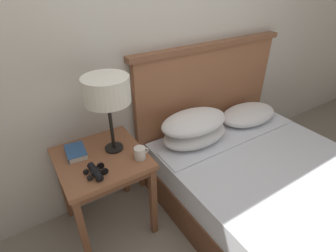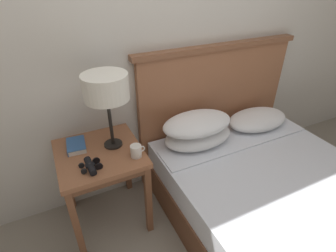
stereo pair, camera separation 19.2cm
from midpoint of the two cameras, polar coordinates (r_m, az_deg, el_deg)
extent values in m
plane|color=gray|center=(2.15, 7.39, -24.92)|extent=(20.00, 20.00, 0.00)
cube|color=beige|center=(2.05, -7.60, 17.67)|extent=(8.00, 0.06, 2.60)
cube|color=brown|center=(1.88, -17.30, -6.88)|extent=(0.58, 0.58, 0.04)
cube|color=brown|center=(1.91, -17.09, -7.90)|extent=(0.55, 0.55, 0.05)
cube|color=brown|center=(1.91, -20.89, -21.42)|extent=(0.04, 0.04, 0.64)
cube|color=brown|center=(1.98, -6.13, -16.22)|extent=(0.04, 0.04, 0.64)
cube|color=brown|center=(2.27, -24.12, -12.00)|extent=(0.04, 0.04, 0.64)
cube|color=brown|center=(2.33, -11.92, -8.10)|extent=(0.04, 0.04, 0.64)
cube|color=brown|center=(2.32, 19.86, -15.89)|extent=(1.43, 1.76, 0.28)
cube|color=silver|center=(2.16, 21.02, -11.47)|extent=(1.40, 1.72, 0.21)
cube|color=white|center=(2.37, 11.19, -2.18)|extent=(1.37, 0.28, 0.01)
cube|color=brown|center=(2.54, 6.14, 3.45)|extent=(1.50, 0.06, 1.19)
cube|color=brown|center=(2.31, 7.04, 17.06)|extent=(1.57, 0.10, 0.04)
ellipsoid|color=white|center=(2.22, 3.44, -1.83)|extent=(0.60, 0.36, 0.15)
ellipsoid|color=white|center=(2.61, 15.07, 2.41)|extent=(0.60, 0.36, 0.15)
ellipsoid|color=white|center=(2.15, 3.18, 0.88)|extent=(0.60, 0.36, 0.15)
cylinder|color=black|center=(1.91, -14.50, -4.71)|extent=(0.13, 0.13, 0.01)
cylinder|color=black|center=(1.81, -15.26, -0.02)|extent=(0.02, 0.02, 0.35)
cylinder|color=silver|center=(1.70, -16.48, 7.50)|extent=(0.30, 0.30, 0.17)
cube|color=silver|center=(1.94, -22.13, -5.37)|extent=(0.14, 0.20, 0.04)
cube|color=#2D568E|center=(1.93, -22.25, -4.92)|extent=(0.14, 0.20, 0.00)
cube|color=#2D568E|center=(1.94, -23.89, -5.81)|extent=(0.02, 0.19, 0.04)
cylinder|color=black|center=(1.70, -18.35, -10.16)|extent=(0.05, 0.10, 0.04)
cylinder|color=black|center=(1.71, -16.85, -9.61)|extent=(0.05, 0.01, 0.05)
cylinder|color=black|center=(1.69, -19.87, -10.70)|extent=(0.04, 0.01, 0.04)
cylinder|color=black|center=(1.75, -19.06, -8.96)|extent=(0.05, 0.10, 0.04)
cylinder|color=black|center=(1.75, -17.61, -8.45)|extent=(0.05, 0.01, 0.05)
cylinder|color=black|center=(1.74, -20.54, -9.48)|extent=(0.04, 0.01, 0.04)
cube|color=black|center=(1.72, -18.76, -9.36)|extent=(0.06, 0.04, 0.01)
cylinder|color=black|center=(1.71, -18.78, -9.25)|extent=(0.02, 0.01, 0.02)
cylinder|color=silver|center=(1.77, -9.26, -5.96)|extent=(0.08, 0.08, 0.08)
torus|color=silver|center=(1.78, -8.04, -5.42)|extent=(0.05, 0.01, 0.05)
camera|label=1|loc=(0.10, -92.86, -1.76)|focal=28.00mm
camera|label=2|loc=(0.10, 87.14, 1.76)|focal=28.00mm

